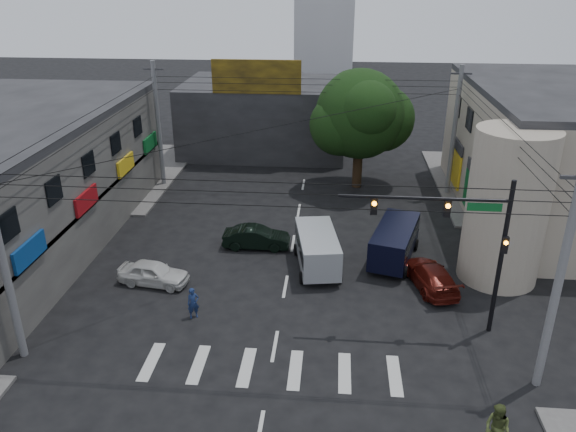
# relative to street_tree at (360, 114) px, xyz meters

# --- Properties ---
(ground) EXTENTS (160.00, 160.00, 0.00)m
(ground) POSITION_rel_street_tree_xyz_m (-4.00, -17.00, -5.47)
(ground) COLOR black
(ground) RESTS_ON ground
(sidewalk_far_left) EXTENTS (16.00, 16.00, 0.15)m
(sidewalk_far_left) POSITION_rel_street_tree_xyz_m (-22.00, 1.00, -5.40)
(sidewalk_far_left) COLOR #514F4C
(sidewalk_far_left) RESTS_ON ground
(sidewalk_far_right) EXTENTS (16.00, 16.00, 0.15)m
(sidewalk_far_right) POSITION_rel_street_tree_xyz_m (14.00, 1.00, -5.40)
(sidewalk_far_right) COLOR #514F4C
(sidewalk_far_right) RESTS_ON ground
(corner_column) EXTENTS (4.00, 4.00, 8.00)m
(corner_column) POSITION_rel_street_tree_xyz_m (7.00, -13.00, -1.47)
(corner_column) COLOR #A0927F
(corner_column) RESTS_ON ground
(building_far) EXTENTS (14.00, 10.00, 6.00)m
(building_far) POSITION_rel_street_tree_xyz_m (-8.00, 9.00, -2.47)
(building_far) COLOR #232326
(building_far) RESTS_ON ground
(billboard) EXTENTS (7.00, 0.30, 2.60)m
(billboard) POSITION_rel_street_tree_xyz_m (-8.00, 4.10, 1.83)
(billboard) COLOR olive
(billboard) RESTS_ON building_far
(street_tree) EXTENTS (6.40, 6.40, 8.70)m
(street_tree) POSITION_rel_street_tree_xyz_m (0.00, 0.00, 0.00)
(street_tree) COLOR black
(street_tree) RESTS_ON ground
(traffic_gantry) EXTENTS (7.10, 0.35, 7.20)m
(traffic_gantry) POSITION_rel_street_tree_xyz_m (3.82, -18.00, -0.64)
(traffic_gantry) COLOR black
(traffic_gantry) RESTS_ON ground
(utility_pole_near_left) EXTENTS (0.32, 0.32, 9.20)m
(utility_pole_near_left) POSITION_rel_street_tree_xyz_m (-14.50, -21.50, -0.87)
(utility_pole_near_left) COLOR #59595B
(utility_pole_near_left) RESTS_ON ground
(utility_pole_near_right) EXTENTS (0.32, 0.32, 9.20)m
(utility_pole_near_right) POSITION_rel_street_tree_xyz_m (6.50, -21.50, -0.87)
(utility_pole_near_right) COLOR #59595B
(utility_pole_near_right) RESTS_ON ground
(utility_pole_far_left) EXTENTS (0.32, 0.32, 9.20)m
(utility_pole_far_left) POSITION_rel_street_tree_xyz_m (-14.50, -1.00, -0.87)
(utility_pole_far_left) COLOR #59595B
(utility_pole_far_left) RESTS_ON ground
(utility_pole_far_right) EXTENTS (0.32, 0.32, 9.20)m
(utility_pole_far_right) POSITION_rel_street_tree_xyz_m (6.50, -1.00, -0.87)
(utility_pole_far_right) COLOR #59595B
(utility_pole_far_right) RESTS_ON ground
(dark_sedan) EXTENTS (1.47, 3.92, 1.28)m
(dark_sedan) POSITION_rel_street_tree_xyz_m (-6.08, -10.70, -4.83)
(dark_sedan) COLOR black
(dark_sedan) RESTS_ON ground
(white_compact) EXTENTS (2.49, 4.06, 1.24)m
(white_compact) POSITION_rel_street_tree_xyz_m (-10.79, -15.29, -4.85)
(white_compact) COLOR silver
(white_compact) RESTS_ON ground
(maroon_sedan) EXTENTS (3.84, 5.19, 1.26)m
(maroon_sedan) POSITION_rel_street_tree_xyz_m (3.39, -14.35, -4.84)
(maroon_sedan) COLOR #4E110B
(maroon_sedan) RESTS_ON ground
(silver_minivan) EXTENTS (5.34, 3.49, 2.02)m
(silver_minivan) POSITION_rel_street_tree_xyz_m (-2.47, -12.84, -4.46)
(silver_minivan) COLOR #B0B4B9
(silver_minivan) RESTS_ON ground
(navy_van) EXTENTS (6.07, 4.58, 2.02)m
(navy_van) POSITION_rel_street_tree_xyz_m (1.76, -11.56, -4.46)
(navy_van) COLOR black
(navy_van) RESTS_ON ground
(traffic_officer) EXTENTS (0.86, 0.83, 1.52)m
(traffic_officer) POSITION_rel_street_tree_xyz_m (-8.01, -18.12, -4.71)
(traffic_officer) COLOR #16254F
(traffic_officer) RESTS_ON ground
(pedestrian_olive) EXTENTS (1.61, 1.60, 1.89)m
(pedestrian_olive) POSITION_rel_street_tree_xyz_m (3.99, -25.07, -4.53)
(pedestrian_olive) COLOR #3F4B22
(pedestrian_olive) RESTS_ON ground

